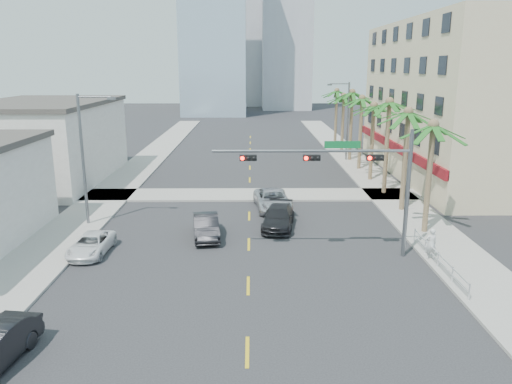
% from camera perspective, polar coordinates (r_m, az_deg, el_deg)
% --- Properties ---
extents(ground, '(260.00, 260.00, 0.00)m').
position_cam_1_polar(ground, '(22.02, -0.96, -15.05)').
color(ground, '#262628').
rests_on(ground, ground).
extents(sidewalk_right, '(4.00, 120.00, 0.15)m').
position_cam_1_polar(sidewalk_right, '(42.32, 15.71, -0.94)').
color(sidewalk_right, gray).
rests_on(sidewalk_right, ground).
extents(sidewalk_left, '(4.00, 120.00, 0.15)m').
position_cam_1_polar(sidewalk_left, '(42.43, -17.19, -1.01)').
color(sidewalk_left, gray).
rests_on(sidewalk_left, ground).
extents(sidewalk_cross, '(80.00, 4.00, 0.15)m').
position_cam_1_polar(sidewalk_cross, '(42.57, -0.75, -0.31)').
color(sidewalk_cross, gray).
rests_on(sidewalk_cross, ground).
extents(building_right, '(15.25, 28.00, 15.00)m').
position_cam_1_polar(building_right, '(53.92, 23.69, 9.58)').
color(building_right, beige).
rests_on(building_right, ground).
extents(building_left_far, '(11.00, 18.00, 7.20)m').
position_cam_1_polar(building_left_far, '(51.65, -23.02, 5.13)').
color(building_left_far, beige).
rests_on(building_left_far, ground).
extents(tower_far_left, '(14.00, 14.00, 48.00)m').
position_cam_1_polar(tower_far_left, '(115.26, -4.91, 20.78)').
color(tower_far_left, '#99B2C6').
rests_on(tower_far_left, ground).
extents(tower_far_center, '(16.00, 16.00, 42.00)m').
position_cam_1_polar(tower_far_center, '(144.60, -1.88, 18.29)').
color(tower_far_center, '#ADADB2').
rests_on(tower_far_center, ground).
extents(traffic_signal_mast, '(11.12, 0.54, 7.20)m').
position_cam_1_polar(traffic_signal_mast, '(28.31, 10.91, 2.35)').
color(traffic_signal_mast, slate).
rests_on(traffic_signal_mast, ground).
extents(palm_tree_0, '(4.80, 4.80, 7.80)m').
position_cam_1_polar(palm_tree_0, '(33.43, 19.61, 7.09)').
color(palm_tree_0, brown).
rests_on(palm_tree_0, ground).
extents(palm_tree_1, '(4.80, 4.80, 8.16)m').
position_cam_1_polar(palm_tree_1, '(38.30, 17.02, 8.62)').
color(palm_tree_1, brown).
rests_on(palm_tree_1, ground).
extents(palm_tree_2, '(4.80, 4.80, 8.52)m').
position_cam_1_polar(palm_tree_2, '(43.25, 15.01, 9.80)').
color(palm_tree_2, brown).
rests_on(palm_tree_2, ground).
extents(palm_tree_3, '(4.80, 4.80, 7.80)m').
position_cam_1_polar(palm_tree_3, '(48.32, 13.33, 9.49)').
color(palm_tree_3, brown).
rests_on(palm_tree_3, ground).
extents(palm_tree_4, '(4.80, 4.80, 8.16)m').
position_cam_1_polar(palm_tree_4, '(53.35, 12.04, 10.34)').
color(palm_tree_4, brown).
rests_on(palm_tree_4, ground).
extents(palm_tree_5, '(4.80, 4.80, 8.52)m').
position_cam_1_polar(palm_tree_5, '(58.41, 10.96, 11.05)').
color(palm_tree_5, brown).
rests_on(palm_tree_5, ground).
extents(palm_tree_6, '(4.80, 4.80, 7.80)m').
position_cam_1_polar(palm_tree_6, '(63.55, 10.00, 10.70)').
color(palm_tree_6, brown).
rests_on(palm_tree_6, ground).
extents(palm_tree_7, '(4.80, 4.80, 8.16)m').
position_cam_1_polar(palm_tree_7, '(68.65, 9.23, 11.27)').
color(palm_tree_7, brown).
rests_on(palm_tree_7, ground).
extents(streetlight_left, '(2.55, 0.25, 9.00)m').
position_cam_1_polar(streetlight_left, '(35.50, -18.92, 4.21)').
color(streetlight_left, slate).
rests_on(streetlight_left, ground).
extents(streetlight_right, '(2.55, 0.25, 9.00)m').
position_cam_1_polar(streetlight_right, '(58.50, 10.24, 8.41)').
color(streetlight_right, slate).
rests_on(streetlight_right, ground).
extents(guardrail, '(0.08, 8.08, 1.00)m').
position_cam_1_polar(guardrail, '(28.98, 20.11, -7.07)').
color(guardrail, silver).
rests_on(guardrail, ground).
extents(car_parked_far, '(2.10, 4.27, 1.17)m').
position_cam_1_polar(car_parked_far, '(30.97, -18.32, -5.72)').
color(car_parked_far, white).
rests_on(car_parked_far, ground).
extents(car_lane_left, '(2.15, 4.65, 1.48)m').
position_cam_1_polar(car_lane_left, '(32.30, -5.73, -3.93)').
color(car_lane_left, black).
rests_on(car_lane_left, ground).
extents(car_lane_center, '(3.06, 5.69, 1.52)m').
position_cam_1_polar(car_lane_center, '(38.29, 1.92, -0.92)').
color(car_lane_center, silver).
rests_on(car_lane_center, ground).
extents(car_lane_right, '(2.66, 5.16, 1.43)m').
position_cam_1_polar(car_lane_right, '(34.09, 2.56, -2.93)').
color(car_lane_right, black).
rests_on(car_lane_right, ground).
extents(pedestrian, '(0.70, 0.51, 1.79)m').
position_cam_1_polar(pedestrian, '(29.91, 19.38, -5.58)').
color(pedestrian, silver).
rests_on(pedestrian, sidewalk_right).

